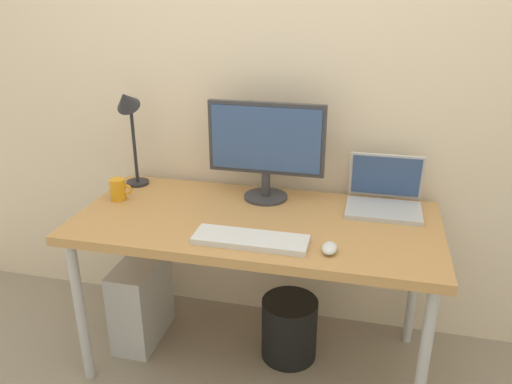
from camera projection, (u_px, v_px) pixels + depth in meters
The scene contains 11 objects.
ground_plane at pixel (256, 357), 2.40m from camera, with size 6.00×6.00×0.00m, color gray.
back_wall at pixel (277, 66), 2.28m from camera, with size 4.40×0.04×2.60m, color beige.
desk at pixel (256, 231), 2.15m from camera, with size 1.52×0.71×0.73m.
monitor at pixel (266, 145), 2.23m from camera, with size 0.52×0.20×0.45m.
laptop at pixel (384, 196), 2.21m from camera, with size 0.32×0.26×0.23m.
desk_lamp at pixel (128, 116), 2.34m from camera, with size 0.11×0.16×0.49m.
keyboard at pixel (251, 240), 1.92m from camera, with size 0.44×0.14×0.02m, color silver.
mouse at pixel (329, 248), 1.85m from camera, with size 0.06×0.09×0.03m, color silver.
coffee_mug at pixel (118, 189), 2.30m from camera, with size 0.11×0.07×0.10m.
computer_tower at pixel (141, 301), 2.47m from camera, with size 0.18×0.36×0.42m, color #B2B2B7.
wastebasket at pixel (289, 328), 2.37m from camera, with size 0.26×0.26×0.30m, color black.
Camera 1 is at (0.44, -1.87, 1.64)m, focal length 35.43 mm.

